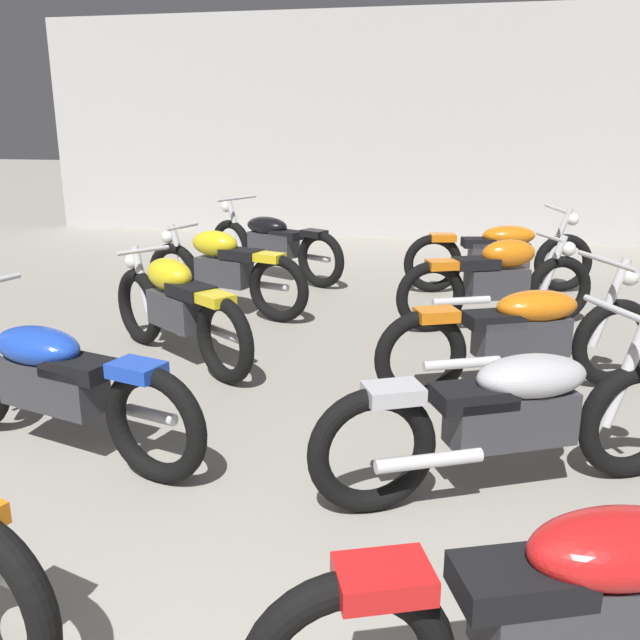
% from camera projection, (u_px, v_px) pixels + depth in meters
% --- Properties ---
extents(back_wall, '(12.66, 0.24, 3.60)m').
position_uv_depth(back_wall, '(411.00, 127.00, 11.19)').
color(back_wall, '#BCBAB7').
rests_on(back_wall, ground).
extents(motorcycle_left_row_1, '(2.12, 0.84, 0.97)m').
position_uv_depth(motorcycle_left_row_1, '(52.00, 381.00, 4.02)').
color(motorcycle_left_row_1, black).
rests_on(motorcycle_left_row_1, ground).
extents(motorcycle_left_row_2, '(1.67, 1.23, 0.88)m').
position_uv_depth(motorcycle_left_row_2, '(177.00, 307.00, 5.58)').
color(motorcycle_left_row_2, black).
rests_on(motorcycle_left_row_2, ground).
extents(motorcycle_left_row_3, '(1.92, 0.72, 0.88)m').
position_uv_depth(motorcycle_left_row_3, '(223.00, 269.00, 6.98)').
color(motorcycle_left_row_3, black).
rests_on(motorcycle_left_row_3, ground).
extents(motorcycle_left_row_4, '(1.99, 1.12, 0.97)m').
position_uv_depth(motorcycle_left_row_4, '(273.00, 243.00, 8.52)').
color(motorcycle_left_row_4, black).
rests_on(motorcycle_left_row_4, ground).
extents(motorcycle_right_row_0, '(2.06, 1.00, 0.97)m').
position_uv_depth(motorcycle_right_row_0, '(587.00, 606.00, 2.16)').
color(motorcycle_right_row_0, black).
rests_on(motorcycle_right_row_0, ground).
extents(motorcycle_right_row_1, '(2.00, 1.10, 0.97)m').
position_uv_depth(motorcycle_right_row_1, '(513.00, 414.00, 3.57)').
color(motorcycle_right_row_1, black).
rests_on(motorcycle_right_row_1, ground).
extents(motorcycle_right_row_2, '(2.03, 1.06, 0.97)m').
position_uv_depth(motorcycle_right_row_2, '(523.00, 334.00, 4.90)').
color(motorcycle_right_row_2, black).
rests_on(motorcycle_right_row_2, ground).
extents(motorcycle_right_row_3, '(1.85, 0.88, 0.88)m').
position_uv_depth(motorcycle_right_row_3, '(498.00, 281.00, 6.49)').
color(motorcycle_right_row_3, black).
rests_on(motorcycle_right_row_3, ground).
extents(motorcycle_right_row_4, '(2.14, 0.81, 0.97)m').
position_uv_depth(motorcycle_right_row_4, '(500.00, 253.00, 7.86)').
color(motorcycle_right_row_4, black).
rests_on(motorcycle_right_row_4, ground).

